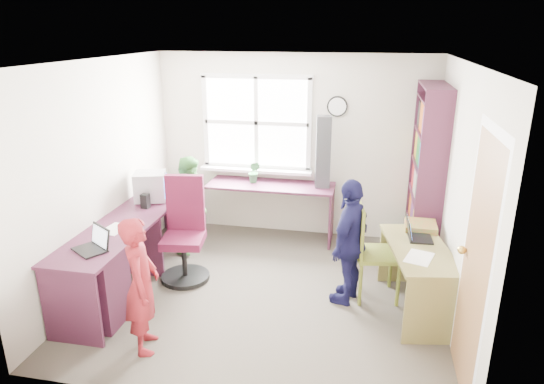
{
  "coord_description": "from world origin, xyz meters",
  "views": [
    {
      "loc": [
        0.96,
        -4.48,
        2.69
      ],
      "look_at": [
        0.0,
        0.25,
        1.05
      ],
      "focal_mm": 32.0,
      "sensor_mm": 36.0,
      "label": 1
    }
  ],
  "objects_px": {
    "wooden_chair": "(370,248)",
    "l_desk": "(139,254)",
    "crt_monitor": "(150,186)",
    "bookshelf": "(426,180)",
    "potted_plant": "(254,172)",
    "person_green": "(192,204)",
    "right_desk": "(418,265)",
    "laptop_right": "(415,233)",
    "person_red": "(141,285)",
    "swivel_chair": "(185,236)",
    "laptop_left": "(94,244)",
    "person_navy": "(350,242)",
    "cd_tower": "(323,152)"
  },
  "relations": [
    {
      "from": "bookshelf",
      "to": "potted_plant",
      "type": "bearing_deg",
      "value": 173.09
    },
    {
      "from": "person_red",
      "to": "potted_plant",
      "type": "bearing_deg",
      "value": -27.17
    },
    {
      "from": "right_desk",
      "to": "potted_plant",
      "type": "height_order",
      "value": "potted_plant"
    },
    {
      "from": "swivel_chair",
      "to": "person_navy",
      "type": "height_order",
      "value": "person_navy"
    },
    {
      "from": "bookshelf",
      "to": "person_red",
      "type": "height_order",
      "value": "bookshelf"
    },
    {
      "from": "crt_monitor",
      "to": "swivel_chair",
      "type": "bearing_deg",
      "value": -50.48
    },
    {
      "from": "potted_plant",
      "to": "l_desk",
      "type": "bearing_deg",
      "value": -115.57
    },
    {
      "from": "laptop_right",
      "to": "cd_tower",
      "type": "xyz_separation_m",
      "value": [
        -1.07,
        1.26,
        0.48
      ]
    },
    {
      "from": "l_desk",
      "to": "wooden_chair",
      "type": "xyz_separation_m",
      "value": [
        2.36,
        0.42,
        0.1
      ]
    },
    {
      "from": "laptop_right",
      "to": "person_green",
      "type": "xyz_separation_m",
      "value": [
        -2.63,
        0.68,
        -0.12
      ]
    },
    {
      "from": "wooden_chair",
      "to": "laptop_left",
      "type": "xyz_separation_m",
      "value": [
        -2.5,
        -0.96,
        0.25
      ]
    },
    {
      "from": "bookshelf",
      "to": "potted_plant",
      "type": "distance_m",
      "value": 2.15
    },
    {
      "from": "laptop_left",
      "to": "person_red",
      "type": "distance_m",
      "value": 0.7
    },
    {
      "from": "wooden_chair",
      "to": "l_desk",
      "type": "bearing_deg",
      "value": -179.74
    },
    {
      "from": "right_desk",
      "to": "wooden_chair",
      "type": "height_order",
      "value": "wooden_chair"
    },
    {
      "from": "bookshelf",
      "to": "wooden_chair",
      "type": "relative_size",
      "value": 2.06
    },
    {
      "from": "swivel_chair",
      "to": "crt_monitor",
      "type": "relative_size",
      "value": 2.72
    },
    {
      "from": "person_red",
      "to": "person_green",
      "type": "height_order",
      "value": "person_red"
    },
    {
      "from": "l_desk",
      "to": "right_desk",
      "type": "bearing_deg",
      "value": 5.11
    },
    {
      "from": "swivel_chair",
      "to": "laptop_left",
      "type": "xyz_separation_m",
      "value": [
        -0.48,
        -0.99,
        0.3
      ]
    },
    {
      "from": "crt_monitor",
      "to": "person_red",
      "type": "distance_m",
      "value": 1.81
    },
    {
      "from": "swivel_chair",
      "to": "person_navy",
      "type": "relative_size",
      "value": 0.88
    },
    {
      "from": "right_desk",
      "to": "potted_plant",
      "type": "bearing_deg",
      "value": 133.26
    },
    {
      "from": "laptop_right",
      "to": "person_red",
      "type": "height_order",
      "value": "person_red"
    },
    {
      "from": "right_desk",
      "to": "person_green",
      "type": "distance_m",
      "value": 2.81
    },
    {
      "from": "wooden_chair",
      "to": "crt_monitor",
      "type": "height_order",
      "value": "crt_monitor"
    },
    {
      "from": "crt_monitor",
      "to": "potted_plant",
      "type": "height_order",
      "value": "crt_monitor"
    },
    {
      "from": "l_desk",
      "to": "potted_plant",
      "type": "height_order",
      "value": "potted_plant"
    },
    {
      "from": "person_navy",
      "to": "laptop_left",
      "type": "bearing_deg",
      "value": -50.46
    },
    {
      "from": "swivel_chair",
      "to": "potted_plant",
      "type": "relative_size",
      "value": 3.98
    },
    {
      "from": "wooden_chair",
      "to": "potted_plant",
      "type": "distance_m",
      "value": 2.04
    },
    {
      "from": "potted_plant",
      "to": "wooden_chair",
      "type": "bearing_deg",
      "value": -40.47
    },
    {
      "from": "laptop_right",
      "to": "cd_tower",
      "type": "relative_size",
      "value": 0.35
    },
    {
      "from": "laptop_left",
      "to": "person_navy",
      "type": "height_order",
      "value": "person_navy"
    },
    {
      "from": "right_desk",
      "to": "laptop_right",
      "type": "distance_m",
      "value": 0.33
    },
    {
      "from": "l_desk",
      "to": "person_green",
      "type": "xyz_separation_m",
      "value": [
        0.17,
        1.16,
        0.15
      ]
    },
    {
      "from": "laptop_right",
      "to": "cd_tower",
      "type": "bearing_deg",
      "value": 37.71
    },
    {
      "from": "swivel_chair",
      "to": "potted_plant",
      "type": "bearing_deg",
      "value": 59.67
    },
    {
      "from": "laptop_left",
      "to": "potted_plant",
      "type": "bearing_deg",
      "value": 99.71
    },
    {
      "from": "right_desk",
      "to": "laptop_left",
      "type": "bearing_deg",
      "value": -175.26
    },
    {
      "from": "person_red",
      "to": "person_navy",
      "type": "xyz_separation_m",
      "value": [
        1.7,
        1.15,
        0.04
      ]
    },
    {
      "from": "bookshelf",
      "to": "laptop_right",
      "type": "distance_m",
      "value": 1.04
    },
    {
      "from": "cd_tower",
      "to": "crt_monitor",
      "type": "bearing_deg",
      "value": -162.77
    },
    {
      "from": "laptop_left",
      "to": "cd_tower",
      "type": "distance_m",
      "value": 2.97
    },
    {
      "from": "person_red",
      "to": "person_green",
      "type": "distance_m",
      "value": 2.03
    },
    {
      "from": "right_desk",
      "to": "wooden_chair",
      "type": "bearing_deg",
      "value": 149.46
    },
    {
      "from": "potted_plant",
      "to": "person_red",
      "type": "relative_size",
      "value": 0.24
    },
    {
      "from": "wooden_chair",
      "to": "person_red",
      "type": "bearing_deg",
      "value": -156.23
    },
    {
      "from": "bookshelf",
      "to": "person_green",
      "type": "relative_size",
      "value": 1.73
    },
    {
      "from": "right_desk",
      "to": "crt_monitor",
      "type": "relative_size",
      "value": 2.95
    }
  ]
}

